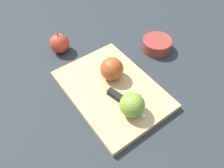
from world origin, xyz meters
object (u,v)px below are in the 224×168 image
Objects in this scene: knife at (118,97)px; bowl at (157,44)px; apple_half_left at (112,69)px; apple_half_right at (132,105)px; apple_whole at (59,44)px.

knife is 1.28× the size of bowl.
apple_half_left reaches higher than apple_half_right.
apple_whole is at bearing -132.76° from bowl.
apple_half_right is at bearing -3.13° from apple_whole.
knife is 1.68× the size of apple_whole.
apple_whole reaches higher than knife.
bowl is (-0.15, 0.32, -0.03)m from apple_half_right.
apple_half_left is at bearing 141.41° from knife.
apple_half_left reaches higher than apple_whole.
apple_half_right is at bearing -65.24° from bowl.
apple_half_right is 0.07m from knife.
bowl is at bearing -53.01° from apple_half_right.
bowl is at bearing 47.24° from apple_whole.
apple_half_left is at bearing -90.88° from bowl.
apple_whole is 0.76× the size of bowl.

